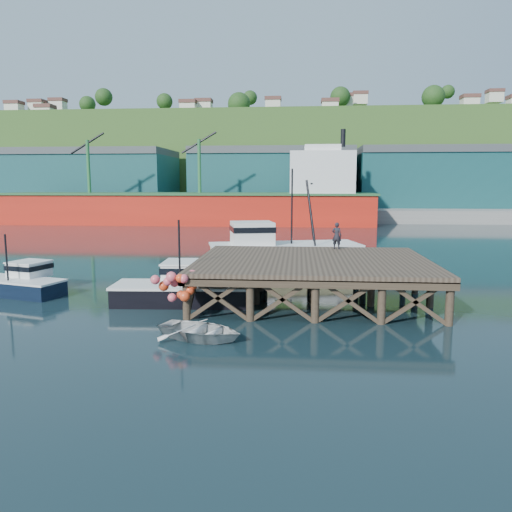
# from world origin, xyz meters

# --- Properties ---
(ground) EXTENTS (300.00, 300.00, 0.00)m
(ground) POSITION_xyz_m (0.00, 0.00, 0.00)
(ground) COLOR black
(ground) RESTS_ON ground
(wharf) EXTENTS (12.00, 10.00, 2.62)m
(wharf) POSITION_xyz_m (5.50, -0.19, 1.94)
(wharf) COLOR brown
(wharf) RESTS_ON ground
(far_quay) EXTENTS (160.00, 40.00, 2.00)m
(far_quay) POSITION_xyz_m (0.00, 70.00, 1.00)
(far_quay) COLOR gray
(far_quay) RESTS_ON ground
(warehouse_left) EXTENTS (32.00, 16.00, 9.00)m
(warehouse_left) POSITION_xyz_m (-35.00, 65.00, 6.50)
(warehouse_left) COLOR #195153
(warehouse_left) RESTS_ON far_quay
(warehouse_mid) EXTENTS (28.00, 16.00, 9.00)m
(warehouse_mid) POSITION_xyz_m (0.00, 65.00, 6.50)
(warehouse_mid) COLOR #195153
(warehouse_mid) RESTS_ON far_quay
(warehouse_right) EXTENTS (30.00, 16.00, 9.00)m
(warehouse_right) POSITION_xyz_m (30.00, 65.00, 6.50)
(warehouse_right) COLOR #195153
(warehouse_right) RESTS_ON far_quay
(cargo_ship) EXTENTS (55.50, 10.00, 13.75)m
(cargo_ship) POSITION_xyz_m (-8.46, 48.00, 3.31)
(cargo_ship) COLOR red
(cargo_ship) RESTS_ON ground
(hillside) EXTENTS (220.00, 50.00, 22.00)m
(hillside) POSITION_xyz_m (0.00, 100.00, 11.00)
(hillside) COLOR #2D511E
(hillside) RESTS_ON ground
(boat_navy) EXTENTS (5.74, 3.75, 3.38)m
(boat_navy) POSITION_xyz_m (-10.50, -0.31, 0.68)
(boat_navy) COLOR black
(boat_navy) RESTS_ON ground
(boat_black) EXTENTS (7.07, 5.94, 4.30)m
(boat_black) POSITION_xyz_m (-1.08, -1.48, 0.79)
(boat_black) COLOR black
(boat_black) RESTS_ON ground
(trawler) EXTENTS (11.13, 6.18, 7.05)m
(trawler) POSITION_xyz_m (3.56, 9.09, 1.45)
(trawler) COLOR beige
(trawler) RESTS_ON ground
(dinghy) EXTENTS (4.15, 3.59, 0.72)m
(dinghy) POSITION_xyz_m (0.97, -7.46, 0.36)
(dinghy) COLOR silver
(dinghy) RESTS_ON ground
(dockworker) EXTENTS (0.69, 0.57, 1.61)m
(dockworker) POSITION_xyz_m (7.03, 4.01, 2.93)
(dockworker) COLOR black
(dockworker) RESTS_ON wharf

